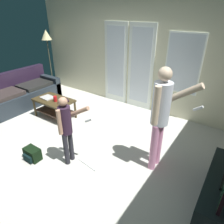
{
  "coord_description": "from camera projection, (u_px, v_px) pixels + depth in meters",
  "views": [
    {
      "loc": [
        2.49,
        -2.11,
        2.38
      ],
      "look_at": [
        0.77,
        0.38,
        0.79
      ],
      "focal_mm": 31.98,
      "sensor_mm": 36.0,
      "label": 1
    }
  ],
  "objects": [
    {
      "name": "ground_plane",
      "position": [
        69.0,
        145.0,
        3.9
      ],
      "size": [
        5.9,
        4.72,
        0.02
      ],
      "primitive_type": "cube",
      "color": "beige"
    },
    {
      "name": "wall_back_with_doors",
      "position": [
        132.0,
        57.0,
        4.98
      ],
      "size": [
        5.9,
        0.09,
        2.66
      ],
      "color": "beige",
      "rests_on": "ground_plane"
    },
    {
      "name": "leather_couch",
      "position": [
        20.0,
        95.0,
        5.35
      ],
      "size": [
        0.86,
        2.06,
        0.88
      ],
      "color": "#212930",
      "rests_on": "ground_plane"
    },
    {
      "name": "coffee_table",
      "position": [
        54.0,
        104.0,
        4.75
      ],
      "size": [
        0.95,
        0.56,
        0.46
      ],
      "color": "#3D311B",
      "rests_on": "ground_plane"
    },
    {
      "name": "tv_stand",
      "position": [
        221.0,
        193.0,
        2.6
      ],
      "size": [
        0.43,
        1.33,
        0.47
      ],
      "color": "black",
      "rests_on": "ground_plane"
    },
    {
      "name": "person_adult",
      "position": [
        161.0,
        112.0,
        2.93
      ],
      "size": [
        0.67,
        0.46,
        1.69
      ],
      "color": "pink",
      "rests_on": "ground_plane"
    },
    {
      "name": "person_child",
      "position": [
        66.0,
        125.0,
        3.15
      ],
      "size": [
        0.5,
        0.37,
        1.21
      ],
      "color": "#222229",
      "rests_on": "ground_plane"
    },
    {
      "name": "floor_lamp",
      "position": [
        47.0,
        39.0,
        5.91
      ],
      "size": [
        0.3,
        0.3,
        1.82
      ],
      "color": "#2A2C2B",
      "rests_on": "ground_plane"
    },
    {
      "name": "backpack",
      "position": [
        32.0,
        154.0,
        3.48
      ],
      "size": [
        0.29,
        0.22,
        0.22
      ],
      "color": "black",
      "rests_on": "ground_plane"
    },
    {
      "name": "loose_keyboard",
      "position": [
        89.0,
        163.0,
        3.42
      ],
      "size": [
        0.45,
        0.19,
        0.02
      ],
      "color": "white",
      "rests_on": "ground_plane"
    },
    {
      "name": "laptop_closed",
      "position": [
        47.0,
        97.0,
        4.76
      ],
      "size": [
        0.32,
        0.27,
        0.02
      ],
      "primitive_type": "cube",
      "rotation": [
        0.0,
        0.0,
        -0.08
      ],
      "color": "#BBB7B2",
      "rests_on": "coffee_table"
    },
    {
      "name": "cup_near_edge",
      "position": [
        61.0,
        102.0,
        4.44
      ],
      "size": [
        0.08,
        0.08,
        0.12
      ],
      "primitive_type": "cylinder",
      "color": "#235195",
      "rests_on": "coffee_table"
    },
    {
      "name": "cup_by_laptop",
      "position": [
        55.0,
        99.0,
        4.57
      ],
      "size": [
        0.08,
        0.08,
        0.13
      ],
      "primitive_type": "cylinder",
      "color": "red",
      "rests_on": "coffee_table"
    },
    {
      "name": "tv_remote_black",
      "position": [
        67.0,
        100.0,
        4.63
      ],
      "size": [
        0.17,
        0.13,
        0.02
      ],
      "primitive_type": "cube",
      "rotation": [
        0.0,
        0.0,
        -0.51
      ],
      "color": "black",
      "rests_on": "coffee_table"
    }
  ]
}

